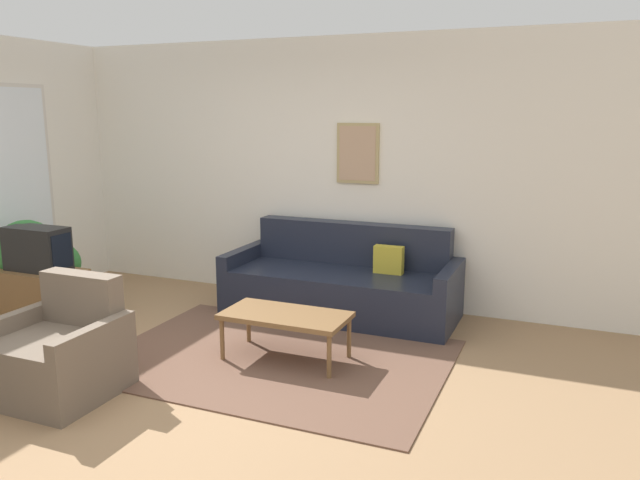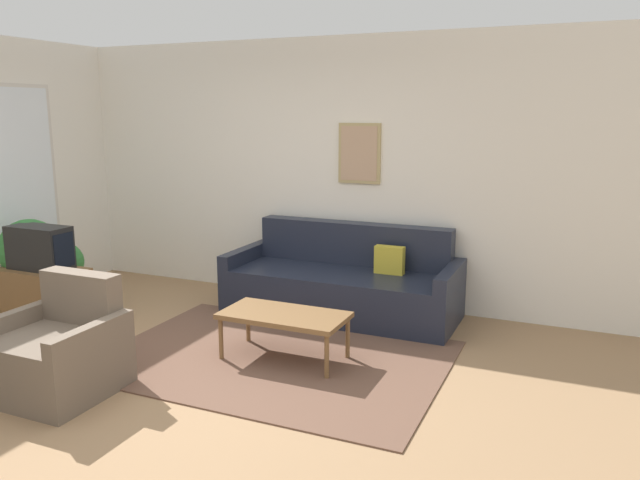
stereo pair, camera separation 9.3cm
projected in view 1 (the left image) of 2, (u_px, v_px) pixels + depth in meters
ground_plane at (167, 389)px, 4.50m from camera, size 16.00×16.00×0.00m
area_rug at (275, 358)px, 5.04m from camera, size 2.71×1.95×0.01m
wall_back at (309, 171)px, 6.54m from camera, size 8.00×0.09×2.70m
couch at (342, 284)px, 6.12m from camera, size 2.24×0.90×0.86m
coffee_table at (286, 318)px, 4.96m from camera, size 1.00×0.51×0.39m
tv_stand at (42, 297)px, 5.82m from camera, size 0.82×0.44×0.52m
tv at (37, 249)px, 5.73m from camera, size 0.60×0.28×0.40m
armchair at (59, 355)px, 4.39m from camera, size 0.81×0.76×0.81m
potted_plant_tall at (27, 253)px, 6.01m from camera, size 0.59×0.59×0.94m
potted_plant_by_window at (61, 267)px, 6.35m from camera, size 0.40×0.40×0.65m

